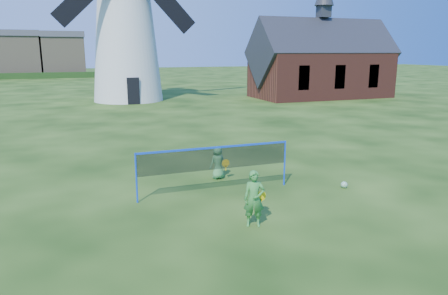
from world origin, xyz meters
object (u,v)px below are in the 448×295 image
player_boy (218,162)px  player_girl (254,199)px  chapel (321,64)px  badminton_net (215,159)px  windmill (125,27)px  play_ball (344,185)px

player_boy → player_girl: bearing=71.8°
player_girl → chapel: bearing=75.0°
player_girl → badminton_net: bearing=112.8°
windmill → player_girl: windmill is taller
player_girl → windmill: bearing=109.0°
badminton_net → windmill: bearing=87.9°
windmill → player_boy: 26.71m
chapel → player_boy: 29.47m
play_ball → chapel: bearing=58.8°
windmill → player_boy: bearing=-90.8°
windmill → badminton_net: size_ratio=3.62×
player_girl → player_boy: (0.51, 4.29, -0.15)m
player_boy → play_ball: size_ratio=5.43×
badminton_net → player_girl: (0.11, -2.80, -0.39)m
windmill → player_boy: size_ratio=15.31×
player_girl → play_ball: size_ratio=6.82×
windmill → player_girl: size_ratio=12.18×
windmill → badminton_net: (-0.99, -27.51, -5.47)m
badminton_net → play_ball: size_ratio=22.95×
chapel → player_girl: chapel is taller
windmill → player_girl: (-0.89, -30.32, -5.86)m
badminton_net → play_ball: (4.24, -0.99, -1.03)m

